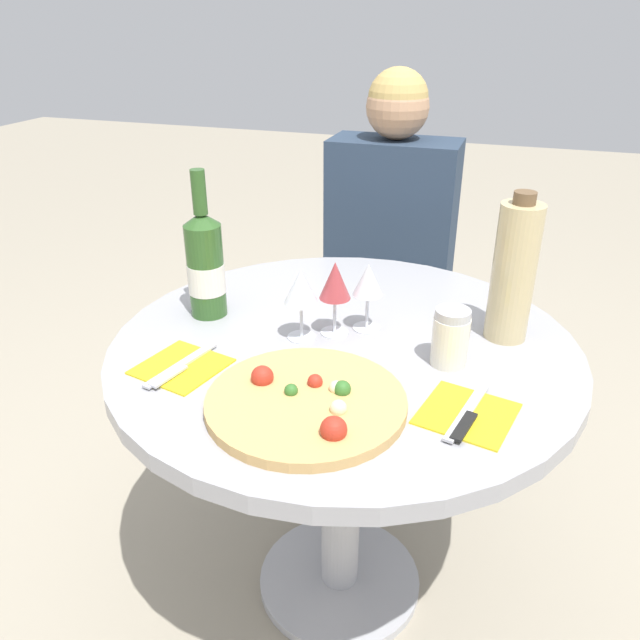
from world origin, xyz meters
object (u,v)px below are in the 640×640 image
Objects in this scene: seated_diner at (383,289)px; chair_behind_diner at (391,297)px; pizza_large at (306,402)px; wine_bottle at (205,265)px; tall_carafe at (514,272)px; dining_table at (343,392)px.

chair_behind_diner is at bearing -90.00° from seated_diner.
chair_behind_diner is 1.13m from pizza_large.
chair_behind_diner is 0.16m from seated_diner.
tall_carafe is (0.64, 0.10, 0.03)m from wine_bottle.
seated_diner is 0.77m from tall_carafe.
chair_behind_diner is 0.75× the size of seated_diner.
pizza_large is 0.51m from tall_carafe.
pizza_large is (0.08, -0.95, 0.20)m from seated_diner.
chair_behind_diner is at bearing 94.21° from pizza_large.
seated_diner reaches higher than chair_behind_diner.
chair_behind_diner is 2.87× the size of tall_carafe.
chair_behind_diner reaches higher than pizza_large.
tall_carafe is at bearing 124.27° from seated_diner.
wine_bottle is (-0.33, 0.28, 0.11)m from pizza_large.
seated_diner reaches higher than pizza_large.
dining_table is at bearing 95.04° from chair_behind_diner.
tall_carafe is at bearing 8.81° from wine_bottle.
pizza_large is 1.07× the size of wine_bottle.
wine_bottle reaches higher than chair_behind_diner.
chair_behind_diner is (-0.07, 0.84, -0.15)m from dining_table.
wine_bottle is at bearing 72.53° from chair_behind_diner.
wine_bottle is at bearing 69.27° from seated_diner.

